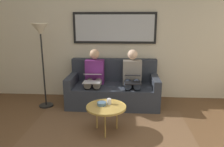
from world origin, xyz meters
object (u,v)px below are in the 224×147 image
Objects in this scene: cup at (109,101)px; laptop_black at (133,79)px; coffee_table at (106,107)px; framed_mirror at (114,28)px; standing_lamp at (41,39)px; couch at (113,89)px; person_left at (132,76)px; laptop_silver at (92,78)px; bowl at (102,104)px; person_right at (94,76)px.

laptop_black is (-0.39, -0.81, 0.16)m from cup.
framed_mirror is at bearing -91.30° from coffee_table.
couch is at bearing -168.93° from standing_lamp.
person_left is at bearing -110.40° from cup.
standing_lamp reaches higher than laptop_silver.
coffee_table is at bearing 88.70° from framed_mirror.
person_left is at bearing 130.30° from framed_mirror.
laptop_black is 0.93× the size of laptop_silver.
person_right is at bearing -75.97° from bowl.
cup is at bearing 89.79° from couch.
bowl is at bearing 107.67° from laptop_silver.
framed_mirror reaches higher than standing_lamp.
laptop_black is at bearing 162.32° from person_right.
bowl is (0.11, 1.18, 0.14)m from couch.
person_left is at bearing -90.00° from laptop_black.
laptop_black is 1.90m from standing_lamp.
couch is 1.22m from coffee_table.
standing_lamp is at bearing 6.48° from person_left.
person_left and person_right have the same top height.
couch is 1.19m from bowl.
standing_lamp is (1.25, -0.91, 0.92)m from bowl.
standing_lamp reaches higher than person_left.
framed_mirror is 2.86× the size of coffee_table.
couch is 4.90× the size of laptop_silver.
laptop_silver is (0.39, 0.31, 0.32)m from couch.
person_left reaches higher than bowl.
standing_lamp is at bearing 11.07° from couch.
cup is 0.12m from bowl.
couch is 0.49m from person_left.
couch is 1.10× the size of standing_lamp.
person_left is at bearing -173.52° from standing_lamp.
laptop_black is at bearing -115.91° from cup.
couch reaches higher than bowl.
cup is at bearing -108.61° from coffee_table.
person_left is at bearing -110.25° from coffee_table.
person_right is (0.39, 0.07, 0.30)m from couch.
laptop_silver is at bearing -64.80° from cup.
person_right is (0.38, -1.05, 0.13)m from cup.
couch is 5.25× the size of laptop_black.
standing_lamp is (0.98, 0.20, 0.76)m from person_right.
framed_mirror is 1.91m from bowl.
laptop_black is at bearing 178.43° from standing_lamp.
coffee_table is at bearing 69.75° from person_left.
person_left is at bearing 170.03° from couch.
bowl is 1.80m from standing_lamp.
framed_mirror is 12.29× the size of bowl.
bowl is 1.22m from person_left.
laptop_silver is 1.23m from standing_lamp.
framed_mirror is at bearing -61.17° from laptop_black.
cup is 0.24× the size of laptop_silver.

